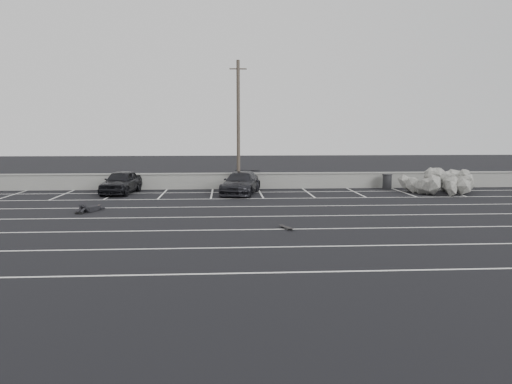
{
  "coord_description": "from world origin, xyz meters",
  "views": [
    {
      "loc": [
        -1.23,
        -19.1,
        3.82
      ],
      "look_at": [
        0.24,
        3.92,
        1.0
      ],
      "focal_mm": 35.0,
      "sensor_mm": 36.0,
      "label": 1
    }
  ],
  "objects": [
    {
      "name": "skateboard",
      "position": [
        1.2,
        -0.01,
        0.07
      ],
      "size": [
        0.48,
        0.75,
        0.09
      ],
      "rotation": [
        0.0,
        0.0,
        0.42
      ],
      "color": "black",
      "rests_on": "ground"
    },
    {
      "name": "ground",
      "position": [
        0.0,
        0.0,
        0.0
      ],
      "size": [
        120.0,
        120.0,
        0.0
      ],
      "primitive_type": "plane",
      "color": "black",
      "rests_on": "ground"
    },
    {
      "name": "utility_pole",
      "position": [
        -0.3,
        13.2,
        4.2
      ],
      "size": [
        1.11,
        0.22,
        8.3
      ],
      "color": "#4C4238",
      "rests_on": "ground"
    },
    {
      "name": "person",
      "position": [
        -7.56,
        5.13,
        0.22
      ],
      "size": [
        2.38,
        2.82,
        0.45
      ],
      "primitive_type": null,
      "rotation": [
        0.0,
        0.0,
        -0.37
      ],
      "color": "black",
      "rests_on": "ground"
    },
    {
      "name": "car_left",
      "position": [
        -7.57,
        11.86,
        0.72
      ],
      "size": [
        2.23,
        4.4,
        1.44
      ],
      "primitive_type": "imported",
      "rotation": [
        0.0,
        0.0,
        -0.13
      ],
      "color": "black",
      "rests_on": "ground"
    },
    {
      "name": "trash_bin",
      "position": [
        9.57,
        13.2,
        0.51
      ],
      "size": [
        0.83,
        0.83,
        1.0
      ],
      "rotation": [
        0.0,
        0.0,
        -0.31
      ],
      "color": "#242426",
      "rests_on": "ground"
    },
    {
      "name": "riprap_pile",
      "position": [
        12.59,
        11.06,
        0.52
      ],
      "size": [
        5.21,
        4.36,
        1.35
      ],
      "color": "gray",
      "rests_on": "ground"
    },
    {
      "name": "stall_lines",
      "position": [
        -0.08,
        4.41,
        0.0
      ],
      "size": [
        36.0,
        20.05,
        0.01
      ],
      "color": "silver",
      "rests_on": "ground"
    },
    {
      "name": "seawall",
      "position": [
        0.0,
        14.0,
        0.55
      ],
      "size": [
        50.0,
        0.45,
        1.06
      ],
      "color": "gray",
      "rests_on": "ground"
    },
    {
      "name": "car_right",
      "position": [
        -0.22,
        11.14,
        0.67
      ],
      "size": [
        2.93,
        4.96,
        1.35
      ],
      "primitive_type": "imported",
      "rotation": [
        0.0,
        0.0,
        -0.24
      ],
      "color": "black",
      "rests_on": "ground"
    }
  ]
}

